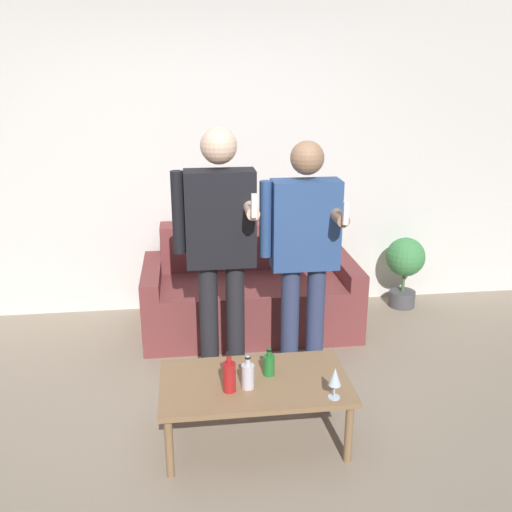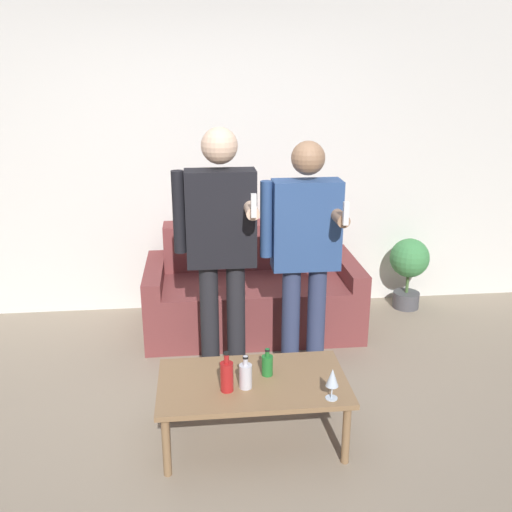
{
  "view_description": "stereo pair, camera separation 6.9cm",
  "coord_description": "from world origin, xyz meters",
  "px_view_note": "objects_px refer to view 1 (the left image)",
  "views": [
    {
      "loc": [
        -0.14,
        -2.74,
        2.07
      ],
      "look_at": [
        0.28,
        0.58,
        0.95
      ],
      "focal_mm": 40.0,
      "sensor_mm": 36.0,
      "label": 1
    },
    {
      "loc": [
        -0.07,
        -2.75,
        2.07
      ],
      "look_at": [
        0.28,
        0.58,
        0.95
      ],
      "focal_mm": 40.0,
      "sensor_mm": 36.0,
      "label": 2
    }
  ],
  "objects_px": {
    "coffee_table": "(255,387)",
    "bottle_orange": "(269,364)",
    "person_standing_right": "(304,244)",
    "couch": "(250,292)",
    "person_standing_left": "(220,239)"
  },
  "relations": [
    {
      "from": "person_standing_left",
      "to": "person_standing_right",
      "type": "xyz_separation_m",
      "value": [
        0.56,
        0.0,
        -0.06
      ]
    },
    {
      "from": "bottle_orange",
      "to": "person_standing_left",
      "type": "bearing_deg",
      "value": 108.3
    },
    {
      "from": "bottle_orange",
      "to": "person_standing_right",
      "type": "relative_size",
      "value": 0.1
    },
    {
      "from": "coffee_table",
      "to": "person_standing_left",
      "type": "height_order",
      "value": "person_standing_left"
    },
    {
      "from": "bottle_orange",
      "to": "person_standing_right",
      "type": "xyz_separation_m",
      "value": [
        0.33,
        0.68,
        0.49
      ]
    },
    {
      "from": "bottle_orange",
      "to": "person_standing_left",
      "type": "xyz_separation_m",
      "value": [
        -0.22,
        0.68,
        0.55
      ]
    },
    {
      "from": "bottle_orange",
      "to": "person_standing_left",
      "type": "height_order",
      "value": "person_standing_left"
    },
    {
      "from": "couch",
      "to": "bottle_orange",
      "type": "distance_m",
      "value": 1.48
    },
    {
      "from": "person_standing_right",
      "to": "coffee_table",
      "type": "bearing_deg",
      "value": -119.78
    },
    {
      "from": "couch",
      "to": "person_standing_right",
      "type": "height_order",
      "value": "person_standing_right"
    },
    {
      "from": "person_standing_right",
      "to": "bottle_orange",
      "type": "bearing_deg",
      "value": -116.06
    },
    {
      "from": "coffee_table",
      "to": "bottle_orange",
      "type": "xyz_separation_m",
      "value": [
        0.09,
        0.06,
        0.1
      ]
    },
    {
      "from": "couch",
      "to": "person_standing_left",
      "type": "xyz_separation_m",
      "value": [
        -0.28,
        -0.79,
        0.71
      ]
    },
    {
      "from": "couch",
      "to": "coffee_table",
      "type": "xyz_separation_m",
      "value": [
        -0.15,
        -1.53,
        0.05
      ]
    },
    {
      "from": "coffee_table",
      "to": "person_standing_left",
      "type": "xyz_separation_m",
      "value": [
        -0.14,
        0.73,
        0.66
      ]
    }
  ]
}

